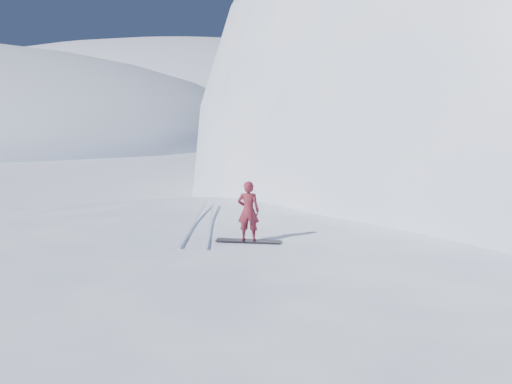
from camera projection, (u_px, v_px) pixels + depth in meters
ground at (241, 373)px, 12.58m from camera, size 400.00×400.00×0.00m
near_ridge at (301, 323)px, 15.30m from camera, size 36.00×28.00×4.80m
peak_shoulder at (508, 211)px, 30.05m from camera, size 28.00×24.00×18.00m
far_ridge_c at (172, 122)px, 126.54m from camera, size 140.00×90.00×36.00m
wind_bumps at (237, 332)px, 14.74m from camera, size 16.00×14.40×1.00m
snowboard at (248, 241)px, 14.40m from camera, size 1.67×0.37×0.03m
snowboarder at (248, 211)px, 14.27m from camera, size 0.57×0.38×1.52m
board_tracks at (203, 220)px, 16.70m from camera, size 1.74×5.92×0.04m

